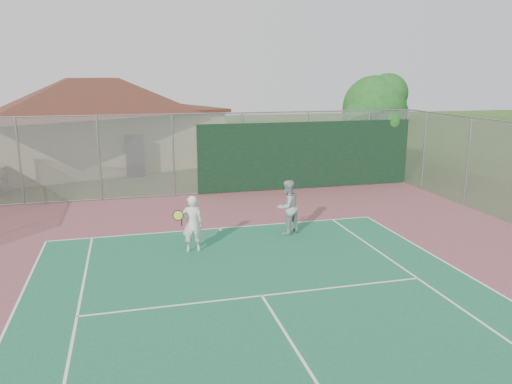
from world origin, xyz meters
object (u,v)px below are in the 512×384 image
clubhouse (94,113)px  player_white_front (192,224)px  tree (376,110)px  player_grey_back (288,208)px

clubhouse → player_white_front: (3.40, -15.92, -2.12)m
tree → player_white_front: size_ratio=3.09×
clubhouse → player_white_front: 16.42m
tree → player_grey_back: (-7.14, -7.86, -2.51)m
tree → player_white_front: tree is taller
player_grey_back → player_white_front: bearing=-11.1°
tree → player_grey_back: bearing=-132.2°
clubhouse → player_white_front: clubhouse is taller
clubhouse → player_white_front: bearing=-97.9°
player_white_front → player_grey_back: size_ratio=0.94×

